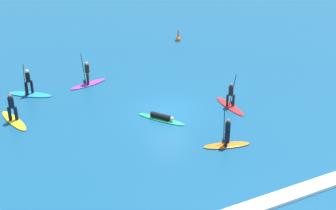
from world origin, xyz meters
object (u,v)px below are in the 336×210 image
object	(u,v)px
surfer_on_red_board	(230,101)
surfer_on_orange_board	(227,140)
surfer_on_yellow_board	(13,115)
surfer_on_purple_board	(88,79)
surfer_on_blue_board	(29,90)
marker_buoy	(178,39)
surfer_on_green_board	(161,118)

from	to	relation	value
surfer_on_red_board	surfer_on_orange_board	bearing A→B (deg)	142.58
surfer_on_yellow_board	surfer_on_purple_board	bearing A→B (deg)	103.61
surfer_on_orange_board	surfer_on_blue_board	xyz separation A→B (m)	(-8.78, 11.49, -0.00)
surfer_on_yellow_board	surfer_on_orange_board	world-z (taller)	surfer_on_orange_board
surfer_on_orange_board	surfer_on_red_board	bearing A→B (deg)	-107.84
surfer_on_yellow_board	surfer_on_purple_board	distance (m)	6.59
surfer_on_red_board	surfer_on_blue_board	world-z (taller)	surfer_on_blue_board
surfer_on_red_board	surfer_on_purple_board	xyz separation A→B (m)	(-7.39, 7.35, 0.01)
surfer_on_red_board	surfer_on_yellow_board	bearing A→B (deg)	69.18
surfer_on_yellow_board	marker_buoy	distance (m)	17.62
surfer_on_green_board	surfer_on_red_board	world-z (taller)	surfer_on_red_board
surfer_on_yellow_board	surfer_on_purple_board	size ratio (longest dim) A/B	1.09
surfer_on_orange_board	marker_buoy	world-z (taller)	surfer_on_orange_board
surfer_on_yellow_board	marker_buoy	world-z (taller)	surfer_on_yellow_board
marker_buoy	surfer_on_yellow_board	bearing A→B (deg)	-152.82
surfer_on_blue_board	surfer_on_green_board	bearing A→B (deg)	169.09
surfer_on_green_board	surfer_on_red_board	distance (m)	4.85
surfer_on_yellow_board	surfer_on_green_board	bearing A→B (deg)	51.29
surfer_on_red_board	surfer_on_purple_board	size ratio (longest dim) A/B	1.00
surfer_on_purple_board	surfer_on_orange_board	xyz separation A→B (m)	(4.65, -11.32, -0.02)
surfer_on_purple_board	marker_buoy	size ratio (longest dim) A/B	2.76
surfer_on_yellow_board	surfer_on_green_board	xyz separation A→B (m)	(8.41, -3.88, -0.32)
surfer_on_orange_board	surfer_on_blue_board	bearing A→B (deg)	-35.85
surfer_on_purple_board	surfer_on_orange_board	world-z (taller)	surfer_on_purple_board
surfer_on_green_board	surfer_on_blue_board	world-z (taller)	surfer_on_blue_board
surfer_on_yellow_board	surfer_on_orange_board	size ratio (longest dim) A/B	1.14
surfer_on_orange_board	surfer_on_blue_board	size ratio (longest dim) A/B	0.95
surfer_on_red_board	surfer_on_green_board	bearing A→B (deg)	82.21
surfer_on_red_board	surfer_on_orange_board	xyz separation A→B (m)	(-2.74, -3.97, -0.01)
marker_buoy	surfer_on_blue_board	bearing A→B (deg)	-160.90
surfer_on_green_board	surfer_on_purple_board	bearing A→B (deg)	162.95
surfer_on_green_board	surfer_on_orange_board	size ratio (longest dim) A/B	1.04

